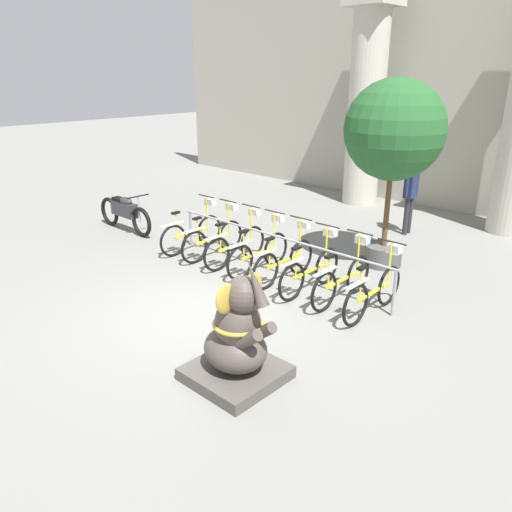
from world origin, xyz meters
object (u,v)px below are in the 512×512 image
(bicycle_3, at_px, (260,251))
(bicycle_5, at_px, (311,269))
(bicycle_1, at_px, (214,237))
(elephant_statue, at_px, (238,340))
(bicycle_2, at_px, (237,244))
(potted_tree, at_px, (394,135))
(bicycle_0, at_px, (193,231))
(motorcycle, at_px, (125,212))
(bicycle_4, at_px, (285,259))
(person_pedestrian, at_px, (411,189))
(bicycle_6, at_px, (343,278))
(bicycle_7, at_px, (375,290))

(bicycle_3, relative_size, bicycle_5, 1.00)
(bicycle_1, height_order, elephant_statue, elephant_statue)
(bicycle_2, xyz_separation_m, potted_tree, (2.08, 1.87, 2.05))
(bicycle_0, relative_size, motorcycle, 0.81)
(bicycle_3, height_order, elephant_statue, elephant_statue)
(bicycle_4, bearing_deg, person_pedestrian, 85.91)
(bicycle_3, height_order, bicycle_5, same)
(bicycle_6, height_order, person_pedestrian, person_pedestrian)
(person_pedestrian, bearing_deg, bicycle_7, -69.25)
(bicycle_6, bearing_deg, bicycle_4, 179.90)
(bicycle_4, relative_size, potted_tree, 0.47)
(bicycle_4, distance_m, person_pedestrian, 4.05)
(bicycle_1, relative_size, bicycle_7, 1.00)
(bicycle_3, xyz_separation_m, bicycle_4, (0.61, 0.00, 0.00))
(bicycle_4, xyz_separation_m, potted_tree, (0.87, 1.87, 2.05))
(bicycle_2, xyz_separation_m, bicycle_4, (1.21, -0.00, 0.00))
(bicycle_5, distance_m, bicycle_7, 1.21)
(bicycle_3, distance_m, motorcycle, 3.99)
(bicycle_5, bearing_deg, potted_tree, 82.18)
(bicycle_1, distance_m, bicycle_3, 1.21)
(bicycle_6, relative_size, potted_tree, 0.47)
(bicycle_0, xyz_separation_m, elephant_statue, (3.97, -2.66, 0.14))
(bicycle_7, distance_m, potted_tree, 2.98)
(bicycle_6, distance_m, person_pedestrian, 4.14)
(motorcycle, bearing_deg, bicycle_5, 2.65)
(bicycle_5, relative_size, potted_tree, 0.47)
(bicycle_0, xyz_separation_m, bicycle_1, (0.61, 0.03, 0.00))
(bicycle_2, distance_m, bicycle_4, 1.21)
(bicycle_5, bearing_deg, bicycle_0, -179.68)
(bicycle_0, bearing_deg, bicycle_5, 0.32)
(bicycle_2, xyz_separation_m, bicycle_5, (1.82, -0.04, 0.00))
(bicycle_2, bearing_deg, motorcycle, -175.16)
(potted_tree, bearing_deg, bicycle_5, -97.82)
(bicycle_3, bearing_deg, bicycle_5, -1.98)
(bicycle_2, relative_size, bicycle_4, 1.00)
(bicycle_1, bearing_deg, motorcycle, -174.68)
(bicycle_3, distance_m, bicycle_7, 2.43)
(bicycle_6, distance_m, bicycle_7, 0.61)
(bicycle_2, distance_m, bicycle_3, 0.61)
(bicycle_0, relative_size, potted_tree, 0.47)
(bicycle_5, distance_m, elephant_statue, 2.84)
(bicycle_5, xyz_separation_m, person_pedestrian, (-0.32, 4.03, 0.65))
(bicycle_0, distance_m, bicycle_3, 1.82)
(elephant_statue, distance_m, person_pedestrian, 6.84)
(bicycle_3, xyz_separation_m, potted_tree, (1.48, 1.88, 2.05))
(bicycle_5, height_order, person_pedestrian, person_pedestrian)
(bicycle_2, height_order, bicycle_5, same)
(bicycle_0, bearing_deg, elephant_statue, -33.80)
(bicycle_1, distance_m, bicycle_7, 3.64)
(bicycle_5, relative_size, bicycle_6, 1.00)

